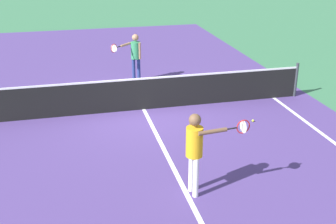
% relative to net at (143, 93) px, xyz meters
% --- Properties ---
extents(ground_plane, '(60.00, 60.00, 0.00)m').
position_rel_net_xyz_m(ground_plane, '(0.00, 0.00, -0.49)').
color(ground_plane, '#38724C').
extents(court_surface_inbounds, '(10.62, 24.40, 0.00)m').
position_rel_net_xyz_m(court_surface_inbounds, '(0.00, 0.00, -0.49)').
color(court_surface_inbounds, '#4C387A').
rests_on(court_surface_inbounds, ground_plane).
extents(line_center_service, '(0.10, 6.40, 0.01)m').
position_rel_net_xyz_m(line_center_service, '(0.00, -3.20, -0.49)').
color(line_center_service, white).
rests_on(line_center_service, ground_plane).
extents(net, '(9.71, 0.09, 1.07)m').
position_rel_net_xyz_m(net, '(0.00, 0.00, 0.00)').
color(net, '#33383D').
rests_on(net, ground_plane).
extents(player_near, '(1.23, 0.42, 1.68)m').
position_rel_net_xyz_m(player_near, '(0.16, -4.56, 0.55)').
color(player_near, white).
rests_on(player_near, ground_plane).
extents(player_far, '(1.05, 0.75, 1.65)m').
position_rel_net_xyz_m(player_far, '(0.21, 2.60, 0.53)').
color(player_far, navy).
rests_on(player_far, ground_plane).
extents(tennis_ball_near_net, '(0.07, 0.07, 0.07)m').
position_rel_net_xyz_m(tennis_ball_near_net, '(2.71, -1.58, -0.46)').
color(tennis_ball_near_net, '#CCE033').
rests_on(tennis_ball_near_net, ground_plane).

